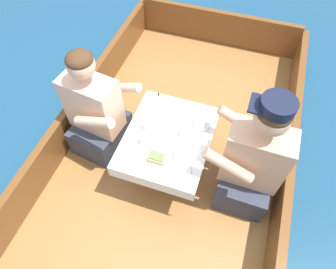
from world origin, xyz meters
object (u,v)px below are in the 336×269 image
Objects in this scene: person_starboard at (252,163)px; coffee_cup_port at (144,139)px; sandwich at (157,158)px; person_port at (96,114)px; coffee_cup_starboard at (184,130)px.

person_starboard is 11.50× the size of coffee_cup_port.
person_starboard reaches higher than coffee_cup_port.
person_port is at bearing 156.09° from sandwich.
person_starboard is at bearing 4.28° from person_port.
coffee_cup_port reaches higher than sandwich.
person_starboard is at bearing -10.28° from coffee_cup_starboard.
person_port is 0.70m from coffee_cup_starboard.
person_port is 8.15× the size of sandwich.
person_port reaches higher than coffee_cup_starboard.
person_port is 10.52× the size of coffee_cup_starboard.
coffee_cup_port is at bearing -145.92° from coffee_cup_starboard.
person_port is 0.65m from sandwich.
sandwich is at bearing 17.94° from person_starboard.
coffee_cup_starboard is (0.24, 0.16, -0.00)m from coffee_cup_port.
person_starboard is 0.64m from sandwich.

